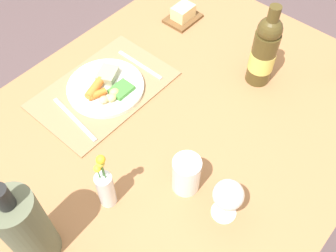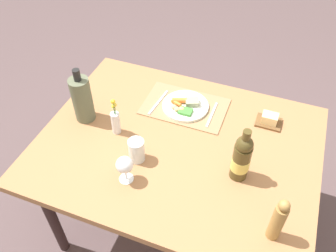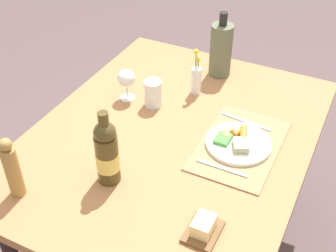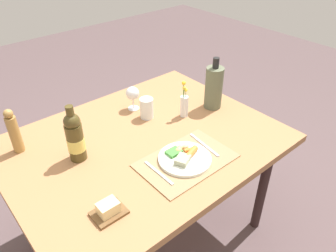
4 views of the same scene
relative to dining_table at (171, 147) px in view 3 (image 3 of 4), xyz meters
name	(u,v)px [view 3 (image 3 of 4)]	position (x,y,z in m)	size (l,w,h in m)	color
ground_plane	(171,249)	(0.00, 0.00, -0.66)	(8.00, 8.00, 0.00)	#564446
dining_table	(171,147)	(0.00, 0.00, 0.00)	(1.36, 1.05, 0.73)	#A26E45
placemat	(240,145)	(0.05, -0.26, 0.07)	(0.45, 0.29, 0.01)	#977852
dinner_plate	(238,142)	(0.05, -0.26, 0.09)	(0.25, 0.25, 0.04)	white
fork	(222,168)	(-0.10, -0.25, 0.08)	(0.01, 0.20, 0.01)	silver
knife	(246,122)	(0.20, -0.24, 0.08)	(0.01, 0.22, 0.01)	silver
wine_glass	(126,79)	(0.14, 0.29, 0.17)	(0.08, 0.08, 0.14)	white
pepper_mill	(12,168)	(-0.51, 0.33, 0.18)	(0.05, 0.05, 0.23)	#A27A3F
flower_vase	(196,78)	(0.32, 0.03, 0.14)	(0.04, 0.04, 0.22)	silver
water_tumbler	(153,95)	(0.15, 0.16, 0.12)	(0.08, 0.08, 0.12)	silver
cooler_bottle	(220,49)	(0.51, 0.00, 0.20)	(0.10, 0.10, 0.31)	#5A6148
wine_bottle	(107,153)	(-0.32, 0.09, 0.19)	(0.08, 0.08, 0.29)	#483C1B
butter_dish	(203,228)	(-0.39, -0.30, 0.09)	(0.13, 0.10, 0.06)	brown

